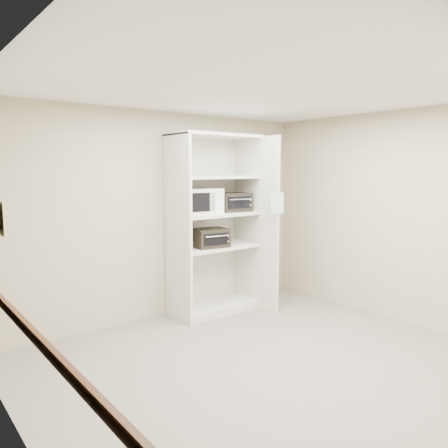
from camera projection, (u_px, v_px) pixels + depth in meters
floor at (268, 365)px, 4.38m from camera, size 4.50×4.00×0.01m
ceiling at (271, 88)px, 4.04m from camera, size 4.50×4.00×0.01m
wall_back at (163, 215)px, 5.77m from camera, size 4.50×0.02×2.70m
wall_left at (20, 262)px, 2.82m from camera, size 0.02×4.00×2.70m
wall_right at (396, 217)px, 5.60m from camera, size 0.02×4.00×2.70m
shelving_unit at (217, 230)px, 5.97m from camera, size 1.24×0.92×2.42m
microwave at (198, 201)px, 5.78m from camera, size 0.61×0.49×0.33m
toaster_oven_upper at (233, 202)px, 6.10m from camera, size 0.49×0.39×0.26m
toaster_oven_lower at (210, 238)px, 5.84m from camera, size 0.49×0.39×0.25m
paper_sign at (277, 203)px, 5.76m from camera, size 0.21×0.02×0.27m
chair_rail at (27, 329)px, 2.89m from camera, size 0.04×3.98×0.08m
wall_poster at (1, 218)px, 3.21m from camera, size 0.01×0.19×0.27m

